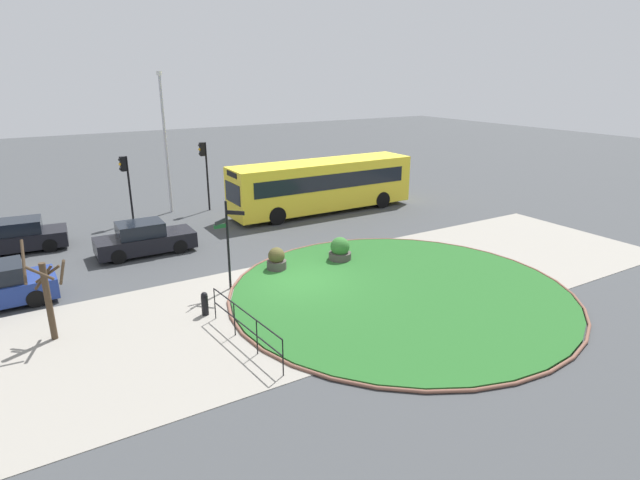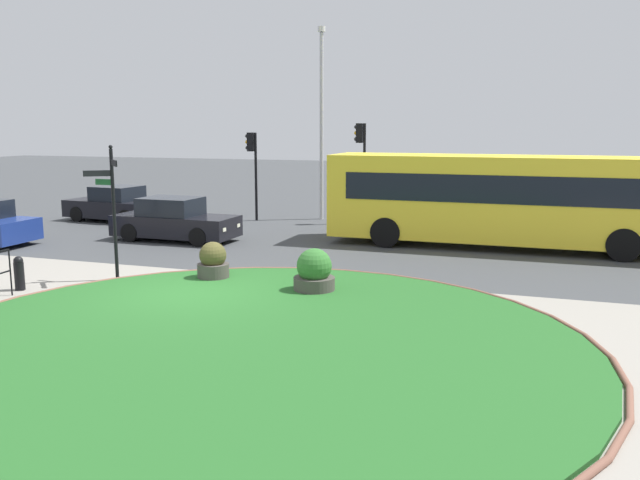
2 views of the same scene
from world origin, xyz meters
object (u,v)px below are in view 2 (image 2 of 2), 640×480
object	(u,v)px
signpost_directional	(112,203)
planter_kerbside	(314,274)
car_far_lane	(175,221)
bollard_foreground	(19,273)
traffic_light_far	(361,151)
planter_near_signpost	(213,263)
car_near_lane	(115,205)
bus_yellow	(502,199)
traffic_light_near	(252,156)
lamppost_tall	(322,118)

from	to	relation	value
signpost_directional	planter_kerbside	bearing A→B (deg)	4.50
car_far_lane	bollard_foreground	bearing A→B (deg)	-87.41
bollard_foreground	traffic_light_far	bearing A→B (deg)	70.33
signpost_directional	traffic_light_far	xyz separation A→B (m)	(3.29, 11.96, 0.94)
car_far_lane	planter_near_signpost	bearing A→B (deg)	-49.67
signpost_directional	bollard_foreground	distance (m)	2.77
bollard_foreground	car_near_lane	size ratio (longest dim) A/B	0.20
bollard_foreground	planter_kerbside	world-z (taller)	planter_kerbside
bus_yellow	traffic_light_near	world-z (taller)	traffic_light_near
bus_yellow	car_near_lane	distance (m)	15.90
traffic_light_near	traffic_light_far	bearing A→B (deg)	177.29
bollard_foreground	traffic_light_near	distance (m)	13.26
car_near_lane	lamppost_tall	size ratio (longest dim) A/B	0.54
bollard_foreground	bus_yellow	world-z (taller)	bus_yellow
planter_kerbside	planter_near_signpost	bearing A→B (deg)	172.16
car_near_lane	car_far_lane	size ratio (longest dim) A/B	0.98
signpost_directional	lamppost_tall	distance (m)	12.99
traffic_light_far	planter_kerbside	world-z (taller)	traffic_light_far
lamppost_tall	traffic_light_far	bearing A→B (deg)	-21.14
lamppost_tall	car_far_lane	bearing A→B (deg)	-114.73
car_near_lane	car_far_lane	world-z (taller)	car_far_lane
signpost_directional	lamppost_tall	xyz separation A→B (m)	(1.34, 12.72, 2.27)
car_near_lane	planter_near_signpost	bearing A→B (deg)	142.14
planter_near_signpost	signpost_directional	bearing A→B (deg)	-161.15
traffic_light_near	traffic_light_far	world-z (taller)	traffic_light_far
car_far_lane	planter_kerbside	world-z (taller)	car_far_lane
planter_near_signpost	planter_kerbside	bearing A→B (deg)	-7.84
bus_yellow	car_far_lane	bearing A→B (deg)	11.72
signpost_directional	car_far_lane	bearing A→B (deg)	106.87
bollard_foreground	lamppost_tall	bearing A→B (deg)	78.55
planter_near_signpost	traffic_light_near	bearing A→B (deg)	109.19
bus_yellow	traffic_light_far	bearing A→B (deg)	-33.12
car_far_lane	traffic_light_far	bearing A→B (deg)	50.80
bollard_foreground	car_near_lane	distance (m)	12.13
signpost_directional	planter_near_signpost	world-z (taller)	signpost_directional
bollard_foreground	bus_yellow	xyz separation A→B (m)	(10.68, 9.78, 1.19)
signpost_directional	bus_yellow	bearing A→B (deg)	41.78
car_near_lane	traffic_light_near	size ratio (longest dim) A/B	1.16
signpost_directional	bollard_foreground	size ratio (longest dim) A/B	4.08
signpost_directional	car_near_lane	size ratio (longest dim) A/B	0.81
traffic_light_near	bus_yellow	bearing A→B (deg)	153.06
car_near_lane	planter_kerbside	world-z (taller)	car_near_lane
lamppost_tall	bollard_foreground	bearing A→B (deg)	-101.45
bollard_foreground	planter_kerbside	distance (m)	7.18
traffic_light_near	lamppost_tall	world-z (taller)	lamppost_tall
car_far_lane	lamppost_tall	world-z (taller)	lamppost_tall
planter_kerbside	traffic_light_far	bearing A→B (deg)	99.92
bollard_foreground	planter_near_signpost	world-z (taller)	planter_near_signpost
car_far_lane	lamppost_tall	distance (m)	8.32
planter_near_signpost	car_near_lane	bearing A→B (deg)	136.89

